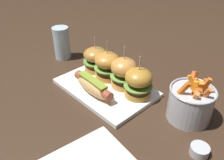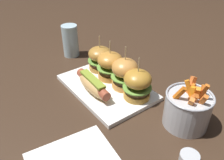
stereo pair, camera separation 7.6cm
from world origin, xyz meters
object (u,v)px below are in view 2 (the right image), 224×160
Objects in this scene: slider_center_right at (125,73)px; fries_bucket at (187,109)px; platter_main at (106,87)px; hot_dog at (93,84)px; water_glass at (70,41)px; slider_far_right at (137,84)px; slider_far_left at (100,58)px; slider_center_left at (110,65)px; sauce_ramekin at (189,158)px.

fries_bucket is at bearing 8.11° from slider_center_right.
hot_dog is (-0.00, -0.05, 0.03)m from platter_main.
slider_far_right is at bearing 1.86° from water_glass.
hot_dog is at bearing -44.00° from slider_far_left.
slider_far_left is 0.95× the size of slider_center_left.
fries_bucket is at bearing 4.83° from slider_far_left.
water_glass reaches higher than sauce_ramekin.
slider_center_right is (0.04, 0.10, 0.03)m from hot_dog.
hot_dog is at bearing -15.31° from water_glass.
platter_main is 6.98× the size of sauce_ramekin.
slider_center_right is 1.04× the size of fries_bucket.
slider_center_left reaches higher than water_glass.
water_glass is at bearing -178.14° from slider_far_right.
water_glass is (-0.34, -0.02, 0.00)m from slider_center_right.
slider_center_left is at bearing 171.31° from sauce_ramekin.
hot_dog is 1.24× the size of slider_center_left.
hot_dog is 1.31× the size of water_glass.
sauce_ramekin is (0.47, -0.07, -0.05)m from slider_far_left.
sauce_ramekin is at bearing -8.07° from slider_far_left.
platter_main is 0.13m from slider_far_left.
slider_far_right is at bearing -166.23° from fries_bucket.
slider_center_left reaches higher than slider_far_left.
fries_bucket is (0.38, 0.03, -0.01)m from slider_far_left.
platter_main is 0.06m from hot_dog.
slider_center_left is 1.01× the size of slider_far_right.
fries_bucket is at bearing 6.98° from slider_center_left.
fries_bucket is (0.27, 0.08, 0.05)m from platter_main.
slider_center_left is (-0.04, 0.04, 0.06)m from platter_main.
slider_center_right reaches higher than slider_far_left.
platter_main is at bearing 177.14° from sauce_ramekin.
slider_far_left is 1.00× the size of water_glass.
slider_far_right is (0.11, 0.10, 0.02)m from hot_dog.
slider_far_left is 0.91× the size of slider_center_right.
slider_far_right reaches higher than sauce_ramekin.
slider_far_left is 0.15m from slider_center_right.
fries_bucket reaches higher than sauce_ramekin.
platter_main is at bearing -159.49° from slider_far_right.
sauce_ramekin is at bearing -13.12° from slider_far_right.
fries_bucket reaches higher than water_glass.
sauce_ramekin is (0.09, -0.10, -0.04)m from fries_bucket.
slider_center_left reaches higher than sauce_ramekin.
fries_bucket is (0.23, 0.03, -0.01)m from slider_center_right.
slider_far_left is at bearing 136.00° from hot_dog.
slider_center_left is at bearing -173.02° from fries_bucket.
sauce_ramekin is at bearing 5.66° from hot_dog.
slider_far_left is at bearing 155.68° from platter_main.
slider_center_right is 1.05× the size of slider_far_right.
platter_main is 2.21× the size of slider_center_right.
slider_far_left is 0.38m from fries_bucket.
slider_center_right reaches higher than platter_main.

